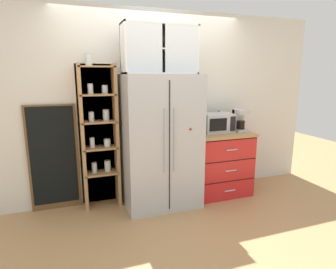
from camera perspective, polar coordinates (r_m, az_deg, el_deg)
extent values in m
plane|color=tan|center=(3.90, -1.34, -13.79)|extent=(10.74, 10.74, 0.00)
cube|color=silver|center=(3.92, -3.27, 5.78)|extent=(5.04, 0.10, 2.55)
cube|color=#B7BABF|center=(3.63, -1.49, -1.43)|extent=(0.96, 0.67, 1.71)
cube|color=black|center=(3.32, 0.32, -2.71)|extent=(0.01, 0.01, 1.57)
cylinder|color=#B7BABF|center=(3.27, -0.60, -1.39)|extent=(0.02, 0.02, 0.77)
cylinder|color=#B7BABF|center=(3.31, 1.36, -1.23)|extent=(0.02, 0.02, 0.77)
cube|color=#A8161C|center=(3.37, 4.60, 1.06)|extent=(0.02, 0.01, 0.02)
cube|color=brown|center=(3.81, -13.94, -0.17)|extent=(0.50, 0.04, 1.84)
cube|color=tan|center=(3.65, -16.98, -0.85)|extent=(0.04, 0.25, 1.84)
cube|color=tan|center=(3.69, -10.47, -0.39)|extent=(0.04, 0.25, 1.84)
cube|color=tan|center=(3.79, -13.35, -7.57)|extent=(0.44, 0.25, 0.02)
cylinder|color=silver|center=(3.77, -14.74, -6.58)|extent=(0.06, 0.06, 0.13)
cylinder|color=#CCB78C|center=(3.78, -14.73, -6.86)|extent=(0.06, 0.06, 0.09)
cylinder|color=#B2B2B7|center=(3.75, -14.80, -5.57)|extent=(0.06, 0.06, 0.01)
cylinder|color=silver|center=(3.79, -12.19, -6.32)|extent=(0.08, 0.08, 0.13)
cylinder|color=#B77A38|center=(3.80, -12.18, -6.61)|extent=(0.07, 0.07, 0.09)
cylinder|color=#B2B2B7|center=(3.77, -12.24, -5.27)|extent=(0.08, 0.08, 0.01)
cube|color=tan|center=(3.70, -13.60, -2.63)|extent=(0.44, 0.25, 0.02)
cylinder|color=silver|center=(3.67, -15.15, -1.70)|extent=(0.06, 0.06, 0.12)
cylinder|color=#E0C67F|center=(3.67, -15.14, -1.98)|extent=(0.05, 0.05, 0.08)
cylinder|color=#B2B2B7|center=(3.65, -15.21, -0.67)|extent=(0.06, 0.06, 0.01)
cylinder|color=silver|center=(3.68, -12.26, -1.73)|extent=(0.08, 0.08, 0.09)
cylinder|color=white|center=(3.68, -12.25, -1.95)|extent=(0.07, 0.07, 0.06)
cylinder|color=#B2B2B7|center=(3.67, -12.30, -0.93)|extent=(0.08, 0.08, 0.01)
cube|color=tan|center=(3.63, -13.86, 2.54)|extent=(0.44, 0.25, 0.02)
cylinder|color=silver|center=(3.61, -15.32, 3.45)|extent=(0.07, 0.07, 0.11)
cylinder|color=#2D2D2D|center=(3.61, -15.30, 3.19)|extent=(0.06, 0.06, 0.08)
cylinder|color=#B2B2B7|center=(3.60, -15.37, 4.42)|extent=(0.06, 0.06, 0.01)
cylinder|color=silver|center=(3.62, -12.50, 3.80)|extent=(0.08, 0.08, 0.13)
cylinder|color=#382316|center=(3.63, -12.49, 3.48)|extent=(0.07, 0.07, 0.09)
cylinder|color=#B2B2B7|center=(3.61, -12.55, 4.93)|extent=(0.07, 0.07, 0.01)
cube|color=tan|center=(3.59, -14.14, 7.86)|extent=(0.44, 0.25, 0.02)
cylinder|color=silver|center=(3.57, -15.52, 8.85)|extent=(0.07, 0.07, 0.12)
cylinder|color=beige|center=(3.57, -15.50, 8.56)|extent=(0.06, 0.06, 0.08)
cylinder|color=#B2B2B7|center=(3.56, -15.58, 9.88)|extent=(0.06, 0.06, 0.01)
cylinder|color=silver|center=(3.59, -12.71, 8.84)|extent=(0.07, 0.07, 0.10)
cylinder|color=brown|center=(3.60, -12.70, 8.61)|extent=(0.06, 0.06, 0.07)
cylinder|color=#B2B2B7|center=(3.59, -12.75, 9.70)|extent=(0.07, 0.07, 0.01)
cube|color=tan|center=(3.58, -14.42, 13.24)|extent=(0.44, 0.25, 0.02)
cylinder|color=silver|center=(3.57, -15.85, 14.38)|extent=(0.08, 0.08, 0.13)
cylinder|color=white|center=(3.57, -15.84, 14.07)|extent=(0.07, 0.07, 0.09)
cylinder|color=#B2B2B7|center=(3.58, -15.92, 15.54)|extent=(0.08, 0.08, 0.01)
cube|color=red|center=(4.15, 10.52, -5.93)|extent=(0.80, 0.57, 0.87)
cube|color=tan|center=(4.03, 10.77, 0.23)|extent=(0.83, 0.60, 0.04)
cube|color=black|center=(3.97, 12.54, -9.26)|extent=(0.78, 0.00, 0.01)
cube|color=silver|center=(4.01, 12.52, -11.09)|extent=(0.16, 0.01, 0.01)
cube|color=black|center=(3.87, 12.73, -5.26)|extent=(0.78, 0.00, 0.01)
cube|color=silver|center=(3.91, 12.71, -7.16)|extent=(0.16, 0.01, 0.01)
cube|color=black|center=(3.80, 12.93, -1.07)|extent=(0.78, 0.00, 0.01)
cube|color=silver|center=(3.82, 12.91, -3.05)|extent=(0.16, 0.01, 0.01)
cube|color=#B7BABF|center=(4.02, 9.79, 2.41)|extent=(0.44, 0.32, 0.26)
cube|color=black|center=(3.85, 10.19, 1.98)|extent=(0.26, 0.01, 0.17)
cube|color=black|center=(3.97, 13.08, 2.15)|extent=(0.08, 0.01, 0.20)
cube|color=#B7B7BC|center=(4.17, 14.46, 0.93)|extent=(0.17, 0.20, 0.03)
cube|color=#B7B7BC|center=(4.20, 14.03, 2.91)|extent=(0.17, 0.06, 0.30)
cube|color=#B7B7BC|center=(4.13, 14.65, 4.54)|extent=(0.17, 0.20, 0.06)
cylinder|color=black|center=(4.15, 14.59, 1.92)|extent=(0.11, 0.11, 0.12)
cylinder|color=navy|center=(4.02, 10.78, 1.09)|extent=(0.08, 0.08, 0.08)
torus|color=navy|center=(4.05, 11.40, 1.19)|extent=(0.05, 0.01, 0.05)
cylinder|color=silver|center=(3.98, 11.16, 1.08)|extent=(0.09, 0.09, 0.10)
torus|color=silver|center=(4.01, 11.86, 1.20)|extent=(0.05, 0.01, 0.05)
cylinder|color=#285B33|center=(3.81, 6.84, 1.61)|extent=(0.07, 0.07, 0.21)
cone|color=#285B33|center=(3.79, 6.88, 3.25)|extent=(0.07, 0.07, 0.04)
cylinder|color=#285B33|center=(3.79, 6.89, 3.70)|extent=(0.03, 0.03, 0.07)
cylinder|color=black|center=(3.78, 6.91, 4.29)|extent=(0.03, 0.03, 0.01)
cylinder|color=silver|center=(4.09, 10.20, 2.20)|extent=(0.07, 0.07, 0.21)
cone|color=silver|center=(4.07, 10.26, 3.73)|extent=(0.07, 0.07, 0.04)
cylinder|color=silver|center=(4.07, 10.27, 4.15)|extent=(0.03, 0.03, 0.07)
cylinder|color=black|center=(4.06, 10.29, 4.71)|extent=(0.03, 0.03, 0.01)
cube|color=silver|center=(3.71, -2.44, 16.72)|extent=(0.92, 0.02, 0.59)
cube|color=silver|center=(3.60, -1.73, 21.41)|extent=(0.92, 0.32, 0.02)
cube|color=silver|center=(3.55, -1.67, 12.36)|extent=(0.92, 0.32, 0.02)
cube|color=silver|center=(3.45, -9.13, 16.94)|extent=(0.02, 0.32, 0.59)
cube|color=silver|center=(3.72, 5.18, 16.66)|extent=(0.02, 0.32, 0.59)
cube|color=silver|center=(3.56, -1.70, 16.92)|extent=(0.89, 0.30, 0.02)
cube|color=silver|center=(3.35, -4.76, 17.20)|extent=(0.42, 0.01, 0.55)
cube|color=silver|center=(3.50, 2.86, 17.00)|extent=(0.42, 0.01, 0.55)
cylinder|color=silver|center=(3.46, -6.85, 12.49)|extent=(0.05, 0.05, 0.00)
cylinder|color=silver|center=(3.47, -6.87, 13.04)|extent=(0.01, 0.01, 0.07)
cone|color=silver|center=(3.47, -6.89, 14.03)|extent=(0.06, 0.06, 0.05)
cylinder|color=silver|center=(3.52, -3.37, 12.55)|extent=(0.05, 0.05, 0.00)
cylinder|color=silver|center=(3.52, -3.38, 13.08)|extent=(0.01, 0.01, 0.07)
cone|color=silver|center=(3.52, -3.39, 14.06)|extent=(0.06, 0.06, 0.05)
cylinder|color=silver|center=(3.58, 0.00, 12.56)|extent=(0.05, 0.05, 0.00)
cylinder|color=silver|center=(3.58, 0.00, 13.08)|extent=(0.01, 0.01, 0.07)
cone|color=silver|center=(3.59, 0.00, 14.04)|extent=(0.06, 0.06, 0.05)
cylinder|color=silver|center=(3.66, 3.24, 12.53)|extent=(0.05, 0.05, 0.00)
cylinder|color=silver|center=(3.66, 3.24, 13.04)|extent=(0.01, 0.01, 0.07)
cone|color=silver|center=(3.66, 3.25, 13.98)|extent=(0.06, 0.06, 0.05)
cylinder|color=white|center=(3.49, -6.22, 17.62)|extent=(0.06, 0.06, 0.07)
cylinder|color=white|center=(3.57, -1.70, 17.57)|extent=(0.06, 0.06, 0.07)
cylinder|color=white|center=(3.66, 2.60, 17.42)|extent=(0.06, 0.06, 0.07)
cube|color=brown|center=(3.82, -22.24, -4.47)|extent=(0.60, 0.04, 1.35)
cube|color=black|center=(3.79, -22.29, -4.11)|extent=(0.54, 0.01, 1.25)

